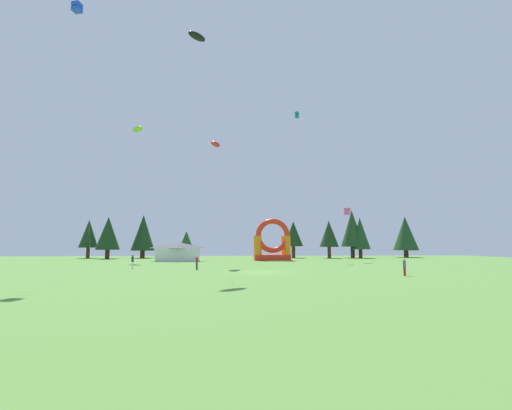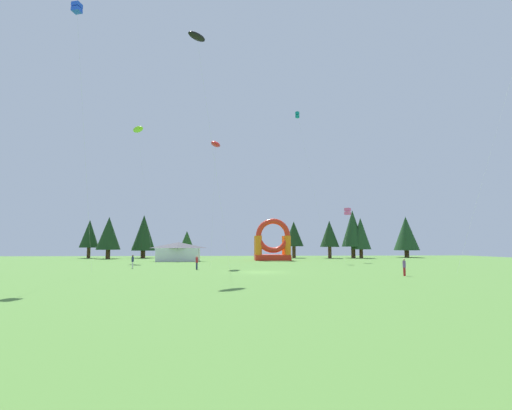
% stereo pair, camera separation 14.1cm
% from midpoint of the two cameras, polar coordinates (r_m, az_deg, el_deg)
% --- Properties ---
extents(ground_plane, '(120.00, 120.00, 0.00)m').
position_cam_midpoint_polar(ground_plane, '(40.04, 0.69, -9.95)').
color(ground_plane, '#548438').
extents(kite_red_parafoil, '(1.68, 5.69, 17.65)m').
position_cam_midpoint_polar(kite_red_parafoil, '(54.71, -6.12, 8.98)').
color(kite_red_parafoil, red).
rests_on(kite_red_parafoil, ground_plane).
extents(kite_pink_box, '(1.91, 2.32, 8.95)m').
position_cam_midpoint_polar(kite_pink_box, '(65.87, 13.34, -0.93)').
color(kite_pink_box, '#EA599E').
rests_on(kite_pink_box, ground_plane).
extents(kite_black_parafoil, '(4.98, 6.25, 25.90)m').
position_cam_midpoint_polar(kite_black_parafoil, '(46.15, -8.85, 23.46)').
color(kite_black_parafoil, black).
rests_on(kite_black_parafoil, ground_plane).
extents(kite_teal_box, '(4.82, 4.74, 27.85)m').
position_cam_midpoint_polar(kite_teal_box, '(74.75, 6.08, 13.06)').
color(kite_teal_box, '#0C7F7A').
rests_on(kite_teal_box, ground_plane).
extents(kite_lime_parafoil, '(6.21, 8.36, 24.58)m').
position_cam_midpoint_polar(kite_lime_parafoil, '(75.21, -17.24, 10.69)').
color(kite_lime_parafoil, '#8CD826').
rests_on(kite_lime_parafoil, ground_plane).
extents(kite_blue_box, '(1.62, 4.57, 26.61)m').
position_cam_midpoint_polar(kite_blue_box, '(46.11, -25.14, 24.93)').
color(kite_blue_box, blue).
rests_on(kite_blue_box, ground_plane).
extents(person_near_camera, '(0.33, 0.33, 1.57)m').
position_cam_midpoint_polar(person_near_camera, '(37.61, 21.09, -8.40)').
color(person_near_camera, '#B21E26').
rests_on(person_near_camera, ground_plane).
extents(person_far_side, '(0.37, 0.37, 1.60)m').
position_cam_midpoint_polar(person_far_side, '(48.85, -17.95, -7.83)').
color(person_far_side, silver).
rests_on(person_far_side, ground_plane).
extents(person_midfield, '(0.37, 0.37, 1.59)m').
position_cam_midpoint_polar(person_midfield, '(44.83, -8.87, -8.25)').
color(person_midfield, navy).
rests_on(person_midfield, ground_plane).
extents(inflatable_blue_arch, '(6.47, 4.33, 7.59)m').
position_cam_midpoint_polar(inflatable_blue_arch, '(70.47, 2.36, -5.98)').
color(inflatable_blue_arch, red).
rests_on(inflatable_blue_arch, ground_plane).
extents(festival_tent, '(7.12, 3.81, 3.27)m').
position_cam_midpoint_polar(festival_tent, '(67.80, -11.58, -6.81)').
color(festival_tent, silver).
rests_on(festival_tent, ground_plane).
extents(tree_row_0, '(3.96, 3.96, 8.16)m').
position_cam_midpoint_polar(tree_row_0, '(89.40, -23.64, -3.95)').
color(tree_row_0, '#4C331E').
rests_on(tree_row_0, ground_plane).
extents(tree_row_1, '(4.83, 4.83, 8.54)m').
position_cam_midpoint_polar(tree_row_1, '(84.17, -21.16, -3.95)').
color(tree_row_1, '#4C331E').
rests_on(tree_row_1, ground_plane).
extents(tree_row_2, '(4.84, 4.84, 8.52)m').
position_cam_midpoint_polar(tree_row_2, '(87.21, -16.52, -4.17)').
color(tree_row_2, '#4C331E').
rests_on(tree_row_2, ground_plane).
extents(tree_row_3, '(4.99, 4.99, 9.31)m').
position_cam_midpoint_polar(tree_row_3, '(86.83, -16.46, -3.98)').
color(tree_row_3, '#4C331E').
rests_on(tree_row_3, ground_plane).
extents(tree_row_4, '(3.30, 3.30, 5.76)m').
position_cam_midpoint_polar(tree_row_4, '(83.57, -10.36, -5.25)').
color(tree_row_4, '#4C331E').
rests_on(tree_row_4, ground_plane).
extents(tree_row_5, '(4.24, 4.24, 7.93)m').
position_cam_midpoint_polar(tree_row_5, '(84.47, 5.51, -4.32)').
color(tree_row_5, '#4C331E').
rests_on(tree_row_5, ground_plane).
extents(tree_row_6, '(4.05, 4.05, 7.95)m').
position_cam_midpoint_polar(tree_row_6, '(83.12, 10.73, -4.25)').
color(tree_row_6, '#4C331E').
rests_on(tree_row_6, ground_plane).
extents(tree_row_7, '(4.88, 4.88, 10.34)m').
position_cam_midpoint_polar(tree_row_7, '(86.02, 14.05, -3.42)').
color(tree_row_7, '#4C331E').
rests_on(tree_row_7, ground_plane).
extents(tree_row_8, '(4.21, 4.21, 8.66)m').
position_cam_midpoint_polar(tree_row_8, '(85.59, 15.16, -4.12)').
color(tree_row_8, '#4C331E').
rests_on(tree_row_8, ground_plane).
extents(tree_row_9, '(5.58, 5.58, 9.22)m').
position_cam_midpoint_polar(tree_row_9, '(93.44, 21.27, -3.96)').
color(tree_row_9, '#4C331E').
rests_on(tree_row_9, ground_plane).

